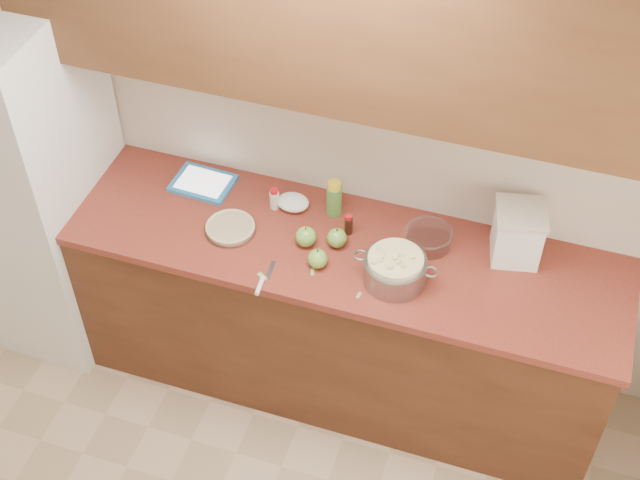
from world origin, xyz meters
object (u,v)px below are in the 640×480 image
(pie, at_px, (230,228))
(flour_canister, at_px, (518,233))
(colander, at_px, (395,269))
(tablet, at_px, (203,183))

(pie, bearing_deg, flour_canister, 11.53)
(pie, distance_m, colander, 0.75)
(flour_canister, relative_size, tablet, 0.90)
(pie, height_order, colander, colander)
(colander, relative_size, flour_canister, 1.39)
(flour_canister, bearing_deg, pie, -168.47)
(colander, height_order, tablet, colander)
(colander, xyz_separation_m, flour_canister, (0.44, 0.29, 0.07))
(pie, distance_m, flour_canister, 1.21)
(colander, bearing_deg, flour_canister, 33.79)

